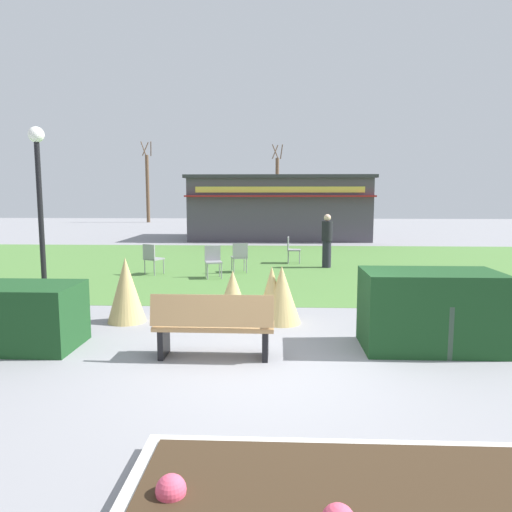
# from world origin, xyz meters

# --- Properties ---
(ground_plane) EXTENTS (80.00, 80.00, 0.00)m
(ground_plane) POSITION_xyz_m (0.00, 0.00, 0.00)
(ground_plane) COLOR gray
(lawn_patch) EXTENTS (36.00, 12.00, 0.01)m
(lawn_patch) POSITION_xyz_m (0.00, 9.52, 0.00)
(lawn_patch) COLOR #4C7A38
(lawn_patch) RESTS_ON ground_plane
(park_bench) EXTENTS (1.70, 0.54, 0.95)m
(park_bench) POSITION_xyz_m (-0.78, 0.35, 0.48)
(park_bench) COLOR tan
(park_bench) RESTS_ON ground_plane
(hedge_left) EXTENTS (1.87, 1.10, 0.97)m
(hedge_left) POSITION_xyz_m (-3.84, 0.72, 0.48)
(hedge_left) COLOR #19421E
(hedge_left) RESTS_ON ground_plane
(hedge_right) EXTENTS (1.99, 1.10, 1.18)m
(hedge_right) POSITION_xyz_m (2.40, 0.94, 0.59)
(hedge_right) COLOR #19421E
(hedge_right) RESTS_ON ground_plane
(ornamental_grass_behind_left) EXTENTS (0.70, 0.70, 1.04)m
(ornamental_grass_behind_left) POSITION_xyz_m (0.20, 2.30, 0.52)
(ornamental_grass_behind_left) COLOR tan
(ornamental_grass_behind_left) RESTS_ON ground_plane
(ornamental_grass_behind_right) EXTENTS (0.69, 0.69, 1.19)m
(ornamental_grass_behind_right) POSITION_xyz_m (-2.62, 2.27, 0.59)
(ornamental_grass_behind_right) COLOR tan
(ornamental_grass_behind_right) RESTS_ON ground_plane
(ornamental_grass_behind_center) EXTENTS (0.58, 0.58, 1.03)m
(ornamental_grass_behind_center) POSITION_xyz_m (0.02, 2.35, 0.51)
(ornamental_grass_behind_center) COLOR tan
(ornamental_grass_behind_center) RESTS_ON ground_plane
(ornamental_grass_behind_far) EXTENTS (0.70, 0.70, 0.98)m
(ornamental_grass_behind_far) POSITION_xyz_m (-0.67, 2.15, 0.49)
(ornamental_grass_behind_far) COLOR tan
(ornamental_grass_behind_far) RESTS_ON ground_plane
(lamppost_mid) EXTENTS (0.36, 0.36, 3.83)m
(lamppost_mid) POSITION_xyz_m (-5.37, 4.76, 2.43)
(lamppost_mid) COLOR black
(lamppost_mid) RESTS_ON ground_plane
(trash_bin) EXTENTS (0.52, 0.52, 0.77)m
(trash_bin) POSITION_xyz_m (2.53, 0.65, 0.38)
(trash_bin) COLOR #2D4233
(trash_bin) RESTS_ON ground_plane
(food_kiosk) EXTENTS (9.24, 5.29, 3.24)m
(food_kiosk) POSITION_xyz_m (0.21, 19.38, 1.63)
(food_kiosk) COLOR #47424C
(food_kiosk) RESTS_ON ground_plane
(cafe_chair_west) EXTENTS (0.53, 0.53, 0.89)m
(cafe_chair_west) POSITION_xyz_m (-1.00, 7.90, 0.53)
(cafe_chair_west) COLOR gray
(cafe_chair_west) RESTS_ON ground_plane
(cafe_chair_east) EXTENTS (0.47, 0.47, 0.89)m
(cafe_chair_east) POSITION_xyz_m (0.59, 9.97, 0.53)
(cafe_chair_east) COLOR gray
(cafe_chair_east) RESTS_ON ground_plane
(cafe_chair_center) EXTENTS (0.60, 0.60, 0.89)m
(cafe_chair_center) POSITION_xyz_m (-3.50, 7.44, 0.53)
(cafe_chair_center) COLOR gray
(cafe_chair_center) RESTS_ON ground_plane
(cafe_chair_north) EXTENTS (0.54, 0.54, 0.89)m
(cafe_chair_north) POSITION_xyz_m (-1.66, 7.01, 0.53)
(cafe_chair_north) COLOR gray
(cafe_chair_north) RESTS_ON ground_plane
(person_strolling) EXTENTS (0.34, 0.34, 1.69)m
(person_strolling) POSITION_xyz_m (1.68, 9.05, 0.86)
(person_strolling) COLOR #23232D
(person_strolling) RESTS_ON ground_plane
(parked_car_west_slot) EXTENTS (4.33, 2.32, 1.20)m
(parked_car_west_slot) POSITION_xyz_m (-2.88, 26.71, 0.64)
(parked_car_west_slot) COLOR #B7BABF
(parked_car_west_slot) RESTS_ON ground_plane
(tree_left_bg) EXTENTS (0.91, 0.96, 6.25)m
(tree_left_bg) POSITION_xyz_m (0.08, 33.37, 2.76)
(tree_left_bg) COLOR brown
(tree_left_bg) RESTS_ON ground_plane
(tree_right_bg) EXTENTS (0.91, 0.96, 6.51)m
(tree_right_bg) POSITION_xyz_m (-10.50, 33.32, 2.89)
(tree_right_bg) COLOR brown
(tree_right_bg) RESTS_ON ground_plane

